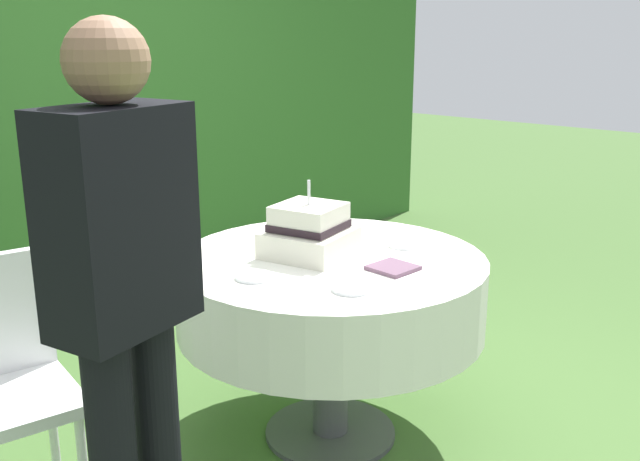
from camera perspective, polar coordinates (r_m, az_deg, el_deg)
name	(u,v)px	position (r m, az deg, el deg)	size (l,w,h in m)	color
ground_plane	(330,434)	(3.00, 0.82, -15.86)	(20.00, 20.00, 0.00)	#476B33
foliage_hedge	(29,55)	(4.36, -22.18, 12.79)	(6.54, 0.58, 2.88)	#336628
cake_table	(331,293)	(2.73, 0.87, -4.99)	(1.17, 1.17, 0.75)	#4C4C51
wedding_cake	(309,232)	(2.69, -0.91, -0.09)	(0.35, 0.35, 0.29)	silver
serving_plate_near	(404,245)	(2.84, 6.67, -1.14)	(0.12, 0.12, 0.01)	white
serving_plate_far	(319,226)	(3.08, -0.10, 0.34)	(0.11, 0.11, 0.01)	white
serving_plate_left	(254,277)	(2.47, -5.26, -3.68)	(0.13, 0.13, 0.01)	white
serving_plate_right	(351,289)	(2.35, 2.51, -4.64)	(0.13, 0.13, 0.01)	white
napkin_stack	(393,268)	(2.55, 5.83, -2.97)	(0.15, 0.15, 0.01)	#6B4C60
standing_person	(125,297)	(1.84, -15.28, -5.14)	(0.39, 0.27, 1.60)	black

